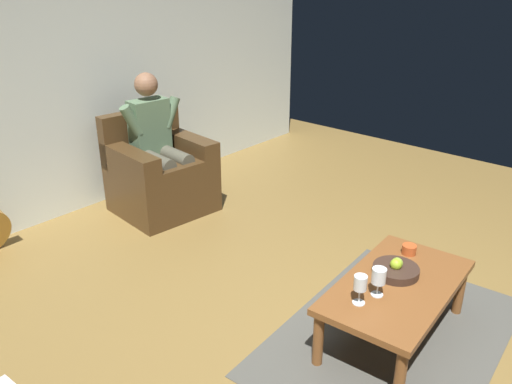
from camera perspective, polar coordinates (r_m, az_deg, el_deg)
ground_plane at (r=3.38m, az=12.93°, el=-15.40°), size 7.21×7.21×0.00m
wall_back at (r=4.87m, az=-19.17°, el=12.44°), size 6.06×0.06×2.52m
rug at (r=3.43m, az=14.49°, el=-14.87°), size 1.84×1.30×0.01m
armchair at (r=4.83m, az=-10.43°, el=1.80°), size 0.86×0.82×0.89m
person_seated at (r=4.70m, az=-10.54°, el=5.50°), size 0.61×0.62×1.24m
coffee_table at (r=3.24m, az=15.07°, el=-10.33°), size 1.10×0.65×0.38m
wine_glass_near at (r=3.02m, az=13.21°, el=-9.04°), size 0.08×0.08×0.17m
wine_glass_far at (r=2.93m, az=11.28°, el=-9.86°), size 0.07×0.07×0.17m
fruit_bowl at (r=3.28m, az=14.98°, el=-8.14°), size 0.28×0.28×0.11m
candle_jar at (r=3.52m, az=16.32°, el=-6.02°), size 0.09×0.09×0.06m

